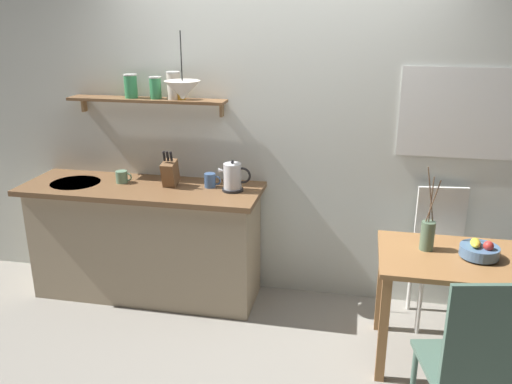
% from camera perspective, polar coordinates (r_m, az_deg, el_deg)
% --- Properties ---
extents(ground_plane, '(14.00, 14.00, 0.00)m').
position_cam_1_polar(ground_plane, '(3.97, 0.72, -14.36)').
color(ground_plane, gray).
extents(back_wall, '(6.80, 0.11, 2.70)m').
position_cam_1_polar(back_wall, '(4.03, 5.44, 6.93)').
color(back_wall, silver).
rests_on(back_wall, ground_plane).
extents(kitchen_counter, '(1.83, 0.63, 0.92)m').
position_cam_1_polar(kitchen_counter, '(4.29, -11.74, -5.07)').
color(kitchen_counter, tan).
rests_on(kitchen_counter, ground_plane).
extents(wall_shelf, '(1.23, 0.20, 0.34)m').
position_cam_1_polar(wall_shelf, '(4.11, -11.11, 10.37)').
color(wall_shelf, brown).
extents(dining_table, '(0.99, 0.67, 0.75)m').
position_cam_1_polar(dining_table, '(3.56, 20.96, -8.38)').
color(dining_table, '#9E6B3D').
rests_on(dining_table, ground_plane).
extents(dining_chair_near, '(0.50, 0.47, 1.01)m').
position_cam_1_polar(dining_chair_near, '(2.94, 22.16, -16.13)').
color(dining_chair_near, '#4C6B5B').
rests_on(dining_chair_near, ground_plane).
extents(dining_chair_far, '(0.45, 0.43, 0.99)m').
position_cam_1_polar(dining_chair_far, '(4.09, 19.21, -6.01)').
color(dining_chair_far, white).
rests_on(dining_chair_far, ground_plane).
extents(fruit_bowl, '(0.23, 0.23, 0.13)m').
position_cam_1_polar(fruit_bowl, '(3.52, 22.89, -5.80)').
color(fruit_bowl, '#51759E').
rests_on(fruit_bowl, dining_table).
extents(twig_vase, '(0.09, 0.09, 0.55)m').
position_cam_1_polar(twig_vase, '(3.50, 17.95, -4.34)').
color(twig_vase, '#567056').
rests_on(twig_vase, dining_table).
extents(electric_kettle, '(0.24, 0.16, 0.23)m').
position_cam_1_polar(electric_kettle, '(3.88, -2.49, 1.58)').
color(electric_kettle, black).
rests_on(electric_kettle, kitchen_counter).
extents(knife_block, '(0.10, 0.17, 0.28)m').
position_cam_1_polar(knife_block, '(4.03, -9.22, 2.08)').
color(knife_block, brown).
rests_on(knife_block, kitchen_counter).
extents(coffee_mug_by_sink, '(0.13, 0.09, 0.09)m').
position_cam_1_polar(coffee_mug_by_sink, '(4.21, -14.20, 1.59)').
color(coffee_mug_by_sink, slate).
rests_on(coffee_mug_by_sink, kitchen_counter).
extents(coffee_mug_spare, '(0.13, 0.08, 0.11)m').
position_cam_1_polar(coffee_mug_spare, '(3.99, -4.92, 1.26)').
color(coffee_mug_spare, '#3D5B89').
rests_on(coffee_mug_spare, kitchen_counter).
extents(pendant_lamp, '(0.25, 0.25, 0.46)m').
position_cam_1_polar(pendant_lamp, '(3.81, -7.90, 10.83)').
color(pendant_lamp, black).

